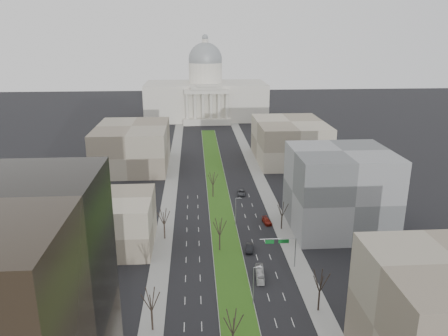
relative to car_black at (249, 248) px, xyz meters
name	(u,v)px	position (x,y,z in m)	size (l,w,h in m)	color
ground	(219,197)	(-5.99, 40.73, -0.86)	(600.00, 600.00, 0.00)	black
median	(219,198)	(-5.99, 39.72, -0.76)	(8.00, 222.03, 0.20)	#999993
sidewalk_left	(165,228)	(-23.49, 15.73, -0.78)	(5.00, 330.00, 0.15)	gray
sidewalk_right	(280,225)	(11.51, 15.73, -0.78)	(5.00, 330.00, 0.15)	gray
capitol	(206,94)	(-5.99, 190.32, 15.45)	(80.00, 46.00, 55.00)	beige
building_beige_left	(105,222)	(-38.99, 5.73, 6.14)	(26.00, 22.00, 14.00)	gray
building_grey_right	(339,190)	(28.01, 12.73, 11.14)	(28.00, 26.00, 24.00)	slate
building_far_left	(133,146)	(-40.99, 80.73, 8.14)	(30.00, 40.00, 18.00)	gray
building_far_right	(290,141)	(29.01, 85.73, 8.14)	(30.00, 40.00, 18.00)	gray
tree_left_mid	(151,300)	(-23.19, -31.27, 6.14)	(5.40, 5.40, 9.72)	black
tree_left_far	(164,217)	(-23.19, 8.73, 5.98)	(5.28, 5.28, 9.50)	black
tree_right_mid	(320,281)	(11.21, -27.27, 6.30)	(5.52, 5.52, 9.94)	black
tree_right_far	(282,209)	(11.21, 12.73, 5.67)	(5.04, 5.04, 9.07)	black
tree_median_a	(233,322)	(-7.99, -39.27, 6.14)	(5.40, 5.40, 9.72)	black
tree_median_b	(220,227)	(-7.99, 0.73, 6.14)	(5.40, 5.40, 9.72)	black
tree_median_c	(213,178)	(-7.99, 40.73, 6.14)	(5.40, 5.40, 9.72)	black
streetlamp_median_b	(254,285)	(-2.23, -24.27, 3.95)	(1.90, 0.20, 9.16)	gray
streetlamp_median_c	(236,212)	(-2.23, 15.73, 3.95)	(1.90, 0.20, 9.16)	gray
mast_arm_signs	(285,245)	(7.50, -9.24, 5.25)	(9.12, 0.24, 8.09)	gray
car_black	(249,248)	(0.00, 0.00, 0.00)	(1.82, 5.22, 1.72)	black
car_red	(267,221)	(7.51, 17.20, -0.11)	(2.12, 5.20, 1.51)	maroon
car_grey_far	(241,193)	(2.37, 42.47, -0.07)	(2.62, 5.68, 1.58)	#48494F
box_van	(260,274)	(0.78, -13.69, 0.21)	(1.80, 7.69, 2.14)	silver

